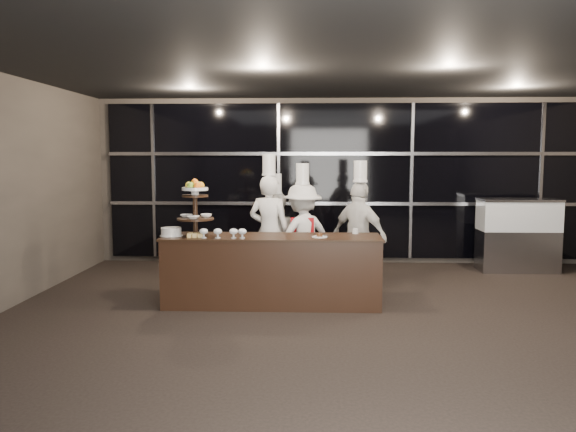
{
  "coord_description": "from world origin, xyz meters",
  "views": [
    {
      "loc": [
        -0.64,
        -5.28,
        1.95
      ],
      "look_at": [
        -0.93,
        2.24,
        1.15
      ],
      "focal_mm": 35.0,
      "sensor_mm": 36.0,
      "label": 1
    }
  ],
  "objects_px": {
    "display_stand": "(195,204)",
    "chef_a": "(269,230)",
    "layer_cake": "(171,232)",
    "chef_d": "(359,235)",
    "buffet_counter": "(272,270)",
    "display_case": "(518,231)",
    "chef_b": "(276,238)",
    "chef_c": "(302,235)"
  },
  "relations": [
    {
      "from": "buffet_counter",
      "to": "chef_d",
      "type": "relative_size",
      "value": 1.5
    },
    {
      "from": "layer_cake",
      "to": "display_stand",
      "type": "bearing_deg",
      "value": 9.13
    },
    {
      "from": "chef_c",
      "to": "chef_d",
      "type": "distance_m",
      "value": 0.84
    },
    {
      "from": "buffet_counter",
      "to": "chef_b",
      "type": "height_order",
      "value": "chef_b"
    },
    {
      "from": "buffet_counter",
      "to": "chef_d",
      "type": "bearing_deg",
      "value": 36.14
    },
    {
      "from": "buffet_counter",
      "to": "display_case",
      "type": "distance_m",
      "value": 4.68
    },
    {
      "from": "display_case",
      "to": "chef_b",
      "type": "bearing_deg",
      "value": -164.65
    },
    {
      "from": "layer_cake",
      "to": "chef_d",
      "type": "xyz_separation_m",
      "value": [
        2.53,
        0.94,
        -0.16
      ]
    },
    {
      "from": "display_case",
      "to": "buffet_counter",
      "type": "bearing_deg",
      "value": -149.66
    },
    {
      "from": "chef_a",
      "to": "buffet_counter",
      "type": "bearing_deg",
      "value": -83.91
    },
    {
      "from": "layer_cake",
      "to": "display_case",
      "type": "bearing_deg",
      "value": 24.28
    },
    {
      "from": "display_case",
      "to": "chef_b",
      "type": "relative_size",
      "value": 0.77
    },
    {
      "from": "display_stand",
      "to": "buffet_counter",
      "type": "bearing_deg",
      "value": 0.01
    },
    {
      "from": "chef_b",
      "to": "chef_c",
      "type": "relative_size",
      "value": 0.91
    },
    {
      "from": "chef_a",
      "to": "layer_cake",
      "type": "bearing_deg",
      "value": -140.34
    },
    {
      "from": "display_case",
      "to": "chef_b",
      "type": "height_order",
      "value": "chef_b"
    },
    {
      "from": "buffet_counter",
      "to": "chef_b",
      "type": "distance_m",
      "value": 1.27
    },
    {
      "from": "layer_cake",
      "to": "chef_d",
      "type": "relative_size",
      "value": 0.16
    },
    {
      "from": "display_case",
      "to": "chef_c",
      "type": "bearing_deg",
      "value": -159.36
    },
    {
      "from": "display_stand",
      "to": "chef_a",
      "type": "xyz_separation_m",
      "value": [
        0.9,
        0.95,
        -0.47
      ]
    },
    {
      "from": "chef_a",
      "to": "chef_c",
      "type": "bearing_deg",
      "value": 4.02
    },
    {
      "from": "buffet_counter",
      "to": "chef_b",
      "type": "bearing_deg",
      "value": 91.21
    },
    {
      "from": "buffet_counter",
      "to": "chef_b",
      "type": "relative_size",
      "value": 1.68
    },
    {
      "from": "buffet_counter",
      "to": "layer_cake",
      "type": "xyz_separation_m",
      "value": [
        -1.31,
        -0.05,
        0.51
      ]
    },
    {
      "from": "display_stand",
      "to": "chef_c",
      "type": "distance_m",
      "value": 1.79
    },
    {
      "from": "display_case",
      "to": "chef_c",
      "type": "xyz_separation_m",
      "value": [
        -3.64,
        -1.37,
        0.1
      ]
    },
    {
      "from": "chef_c",
      "to": "display_case",
      "type": "bearing_deg",
      "value": 20.64
    },
    {
      "from": "chef_a",
      "to": "chef_d",
      "type": "xyz_separation_m",
      "value": [
        1.32,
        -0.06,
        -0.05
      ]
    },
    {
      "from": "buffet_counter",
      "to": "chef_c",
      "type": "distance_m",
      "value": 1.11
    },
    {
      "from": "layer_cake",
      "to": "buffet_counter",
      "type": "bearing_deg",
      "value": 2.18
    },
    {
      "from": "chef_c",
      "to": "chef_b",
      "type": "bearing_deg",
      "value": 147.95
    },
    {
      "from": "chef_c",
      "to": "buffet_counter",
      "type": "bearing_deg",
      "value": -111.41
    },
    {
      "from": "buffet_counter",
      "to": "chef_d",
      "type": "distance_m",
      "value": 1.55
    },
    {
      "from": "chef_d",
      "to": "chef_b",
      "type": "bearing_deg",
      "value": 164.06
    },
    {
      "from": "chef_a",
      "to": "chef_c",
      "type": "relative_size",
      "value": 1.07
    },
    {
      "from": "layer_cake",
      "to": "display_case",
      "type": "relative_size",
      "value": 0.23
    },
    {
      "from": "display_stand",
      "to": "layer_cake",
      "type": "relative_size",
      "value": 2.48
    },
    {
      "from": "chef_a",
      "to": "chef_d",
      "type": "distance_m",
      "value": 1.32
    },
    {
      "from": "display_stand",
      "to": "display_case",
      "type": "bearing_deg",
      "value": 25.12
    },
    {
      "from": "layer_cake",
      "to": "chef_a",
      "type": "relative_size",
      "value": 0.15
    },
    {
      "from": "display_case",
      "to": "chef_c",
      "type": "relative_size",
      "value": 0.7
    },
    {
      "from": "layer_cake",
      "to": "chef_a",
      "type": "bearing_deg",
      "value": 39.66
    }
  ]
}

